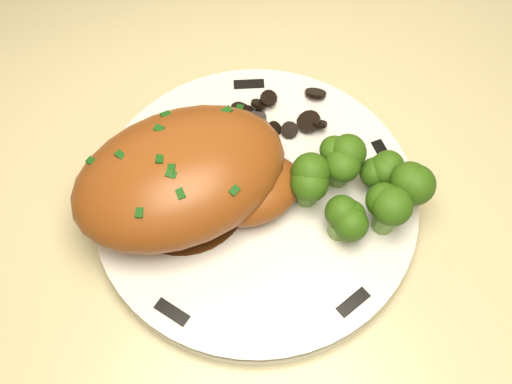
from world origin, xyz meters
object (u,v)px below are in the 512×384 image
object	(u,v)px
plate	(256,203)
chicken_breast	(189,178)
counter	(287,302)
broccoli_florets	(361,190)

from	to	relation	value
plate	chicken_breast	size ratio (longest dim) A/B	1.39
counter	plate	world-z (taller)	counter
chicken_breast	broccoli_florets	world-z (taller)	chicken_breast
chicken_breast	broccoli_florets	size ratio (longest dim) A/B	1.85
counter	chicken_breast	distance (m)	0.49
chicken_breast	plate	bearing A→B (deg)	-24.94
counter	plate	bearing A→B (deg)	-144.93
counter	broccoli_florets	bearing A→B (deg)	-74.49
counter	plate	xyz separation A→B (m)	(-0.06, -0.04, 0.43)
counter	chicken_breast	world-z (taller)	counter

